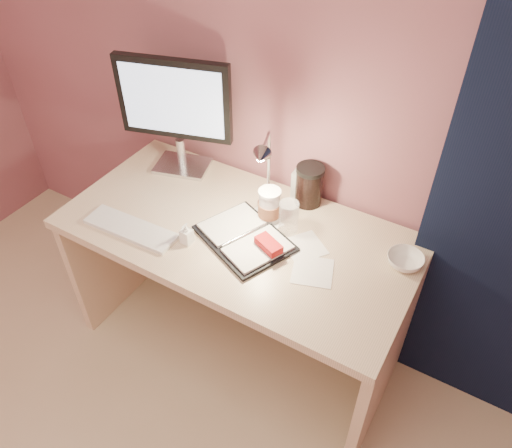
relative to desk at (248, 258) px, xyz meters
The scene contains 14 objects.
desk is the anchor object (origin of this frame).
monitor 0.71m from the desk, 160.38° to the left, with size 0.48×0.23×0.52m.
keyboard 0.51m from the desk, 141.16° to the right, with size 0.39×0.11×0.02m, color white.
planner 0.27m from the desk, 59.65° to the right, with size 0.42×0.38×0.05m.
paper_a 0.44m from the desk, 19.62° to the right, with size 0.14×0.14×0.00m, color white.
paper_b 0.23m from the desk, ahead, with size 0.15×0.15×0.00m, color white.
paper_c 0.35m from the desk, ahead, with size 0.14×0.14×0.00m, color white.
coffee_cup 0.31m from the desk, 27.76° to the left, with size 0.09×0.09×0.15m.
clear_cup 0.34m from the desk, ahead, with size 0.08×0.08×0.13m, color white.
bowl 0.68m from the desk, ahead, with size 0.13×0.13×0.04m, color white.
lotion_bottle 0.38m from the desk, 118.61° to the right, with size 0.04×0.04×0.09m, color white.
dark_jar 0.41m from the desk, 53.63° to the left, with size 0.11×0.11×0.16m, color black.
product_box 0.40m from the desk, 62.30° to the left, with size 0.09×0.07×0.13m, color #AFAFAA.
desk_lamp 0.46m from the desk, 91.20° to the left, with size 0.13×0.23×0.37m.
Camera 1 is at (0.80, 0.17, 2.05)m, focal length 35.00 mm.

